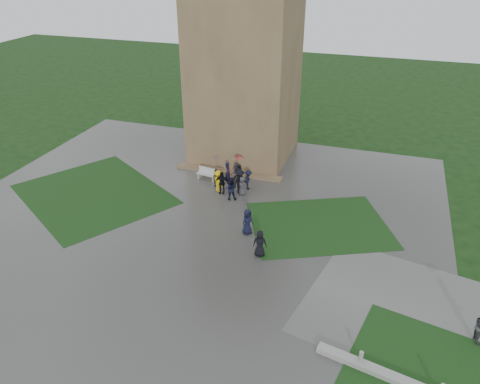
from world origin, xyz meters
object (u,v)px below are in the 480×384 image
(bench, at_px, (207,174))
(pedestrian_mid, at_px, (248,222))
(tower, at_px, (245,52))
(pedestrian_near, at_px, (260,244))

(bench, bearing_deg, pedestrian_mid, -41.00)
(bench, xyz_separation_m, pedestrian_mid, (5.43, -6.50, 0.38))
(tower, distance_m, pedestrian_near, 17.62)
(pedestrian_mid, xyz_separation_m, pedestrian_near, (1.44, -2.11, -0.02))
(bench, xyz_separation_m, pedestrian_near, (6.87, -8.61, 0.36))
(tower, relative_size, pedestrian_near, 10.40)
(pedestrian_mid, bearing_deg, bench, 69.61)
(pedestrian_near, bearing_deg, tower, -79.25)
(tower, xyz_separation_m, pedestrian_near, (5.63, -14.59, -8.11))
(tower, height_order, pedestrian_mid, tower)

